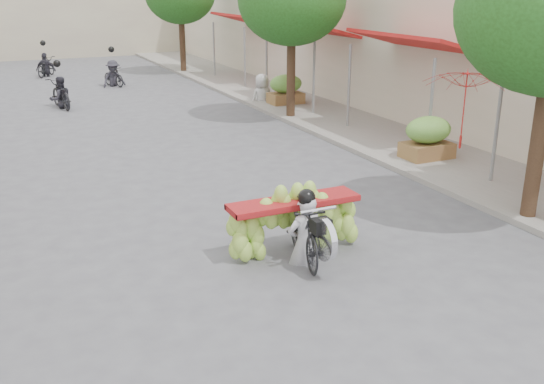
% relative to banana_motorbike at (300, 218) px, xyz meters
% --- Properties ---
extents(sidewalk_right, '(4.00, 60.00, 0.12)m').
position_rel_banana_motorbike_xyz_m(sidewalk_right, '(6.23, 10.62, -0.63)').
color(sidewalk_right, gray).
rests_on(sidewalk_right, ground).
extents(shophouse_row_right, '(9.77, 40.00, 6.00)m').
position_rel_banana_motorbike_xyz_m(shophouse_row_right, '(11.22, 9.62, 2.31)').
color(shophouse_row_right, beige).
rests_on(shophouse_row_right, ground).
extents(produce_crate_mid, '(1.20, 0.88, 1.16)m').
position_rel_banana_motorbike_xyz_m(produce_crate_mid, '(5.43, 3.62, 0.02)').
color(produce_crate_mid, brown).
rests_on(produce_crate_mid, ground).
extents(produce_crate_far, '(1.20, 0.88, 1.16)m').
position_rel_banana_motorbike_xyz_m(produce_crate_far, '(5.43, 11.62, 0.02)').
color(produce_crate_far, brown).
rests_on(produce_crate_far, ground).
extents(banana_motorbike, '(2.20, 1.88, 2.06)m').
position_rel_banana_motorbike_xyz_m(banana_motorbike, '(0.00, 0.00, 0.00)').
color(banana_motorbike, black).
rests_on(banana_motorbike, ground).
extents(market_umbrella, '(2.28, 2.28, 1.80)m').
position_rel_banana_motorbike_xyz_m(market_umbrella, '(5.24, 2.22, 1.81)').
color(market_umbrella, red).
rests_on(market_umbrella, ground).
extents(pedestrian, '(1.00, 0.64, 1.94)m').
position_rel_banana_motorbike_xyz_m(pedestrian, '(4.93, 12.60, 0.40)').
color(pedestrian, silver).
rests_on(pedestrian, ground).
extents(bg_motorbike_a, '(0.97, 1.87, 1.95)m').
position_rel_banana_motorbike_xyz_m(bg_motorbike_a, '(-2.01, 14.74, 0.03)').
color(bg_motorbike_a, black).
rests_on(bg_motorbike_a, ground).
extents(bg_motorbike_b, '(1.18, 1.54, 1.95)m').
position_rel_banana_motorbike_xyz_m(bg_motorbike_b, '(0.65, 18.85, 0.19)').
color(bg_motorbike_b, black).
rests_on(bg_motorbike_b, ground).
extents(bg_motorbike_c, '(1.33, 1.73, 1.95)m').
position_rel_banana_motorbike_xyz_m(bg_motorbike_c, '(-1.73, 23.22, 0.10)').
color(bg_motorbike_c, black).
rests_on(bg_motorbike_c, ground).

